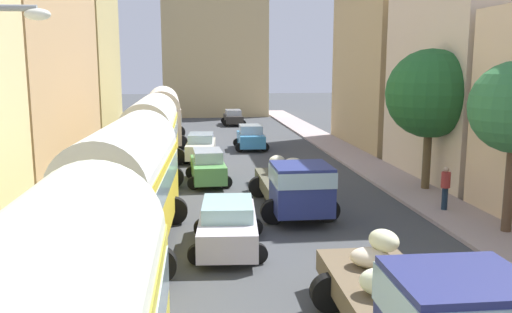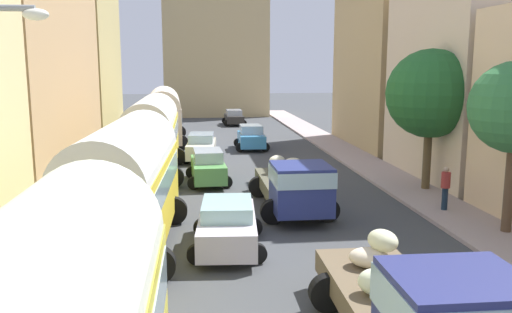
{
  "view_description": "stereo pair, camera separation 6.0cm",
  "coord_description": "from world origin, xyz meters",
  "px_view_note": "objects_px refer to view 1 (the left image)",
  "views": [
    {
      "loc": [
        -2.63,
        -2.85,
        5.74
      ],
      "look_at": [
        0.0,
        19.06,
        1.9
      ],
      "focal_mm": 37.24,
      "sensor_mm": 36.0,
      "label": 1
    },
    {
      "loc": [
        -2.57,
        -2.86,
        5.74
      ],
      "look_at": [
        0.0,
        19.06,
        1.9
      ],
      "focal_mm": 37.24,
      "sensor_mm": 36.0,
      "label": 2
    }
  ],
  "objects_px": {
    "cargo_truck_1": "(294,184)",
    "car_4": "(201,147)",
    "car_1": "(233,117)",
    "pedestrian_2": "(445,187)",
    "parked_bus_1": "(127,180)",
    "car_3": "(208,167)",
    "parked_bus_2": "(152,133)",
    "car_2": "(228,225)",
    "car_0": "(251,137)",
    "cargo_truck_0": "(423,312)",
    "parked_bus_3": "(163,114)"
  },
  "relations": [
    {
      "from": "parked_bus_3",
      "to": "car_0",
      "type": "bearing_deg",
      "value": -27.63
    },
    {
      "from": "cargo_truck_1",
      "to": "car_4",
      "type": "xyz_separation_m",
      "value": [
        -3.38,
        12.3,
        -0.36
      ]
    },
    {
      "from": "car_3",
      "to": "car_4",
      "type": "bearing_deg",
      "value": 91.89
    },
    {
      "from": "car_1",
      "to": "pedestrian_2",
      "type": "bearing_deg",
      "value": -79.53
    },
    {
      "from": "car_0",
      "to": "car_3",
      "type": "distance_m",
      "value": 10.71
    },
    {
      "from": "parked_bus_1",
      "to": "cargo_truck_1",
      "type": "xyz_separation_m",
      "value": [
        5.89,
        3.4,
        -1.05
      ]
    },
    {
      "from": "car_2",
      "to": "car_4",
      "type": "xyz_separation_m",
      "value": [
        -0.56,
        15.99,
        0.03
      ]
    },
    {
      "from": "car_4",
      "to": "parked_bus_1",
      "type": "bearing_deg",
      "value": -99.08
    },
    {
      "from": "car_1",
      "to": "pedestrian_2",
      "type": "xyz_separation_m",
      "value": [
        5.84,
        -31.58,
        0.31
      ]
    },
    {
      "from": "parked_bus_2",
      "to": "car_2",
      "type": "distance_m",
      "value": 12.14
    },
    {
      "from": "car_3",
      "to": "parked_bus_3",
      "type": "bearing_deg",
      "value": 101.91
    },
    {
      "from": "car_4",
      "to": "parked_bus_3",
      "type": "bearing_deg",
      "value": 110.69
    },
    {
      "from": "car_2",
      "to": "pedestrian_2",
      "type": "distance_m",
      "value": 9.21
    },
    {
      "from": "pedestrian_2",
      "to": "car_2",
      "type": "bearing_deg",
      "value": -160.39
    },
    {
      "from": "cargo_truck_0",
      "to": "car_0",
      "type": "xyz_separation_m",
      "value": [
        -0.2,
        27.11,
        -0.46
      ]
    },
    {
      "from": "parked_bus_2",
      "to": "parked_bus_3",
      "type": "xyz_separation_m",
      "value": [
        -0.03,
        11.27,
        -0.03
      ]
    },
    {
      "from": "car_0",
      "to": "pedestrian_2",
      "type": "distance_m",
      "value": 17.62
    },
    {
      "from": "car_3",
      "to": "parked_bus_2",
      "type": "bearing_deg",
      "value": 142.83
    },
    {
      "from": "parked_bus_3",
      "to": "cargo_truck_1",
      "type": "xyz_separation_m",
      "value": [
        5.99,
        -19.21,
        -1.05
      ]
    },
    {
      "from": "parked_bus_2",
      "to": "car_4",
      "type": "distance_m",
      "value": 5.26
    },
    {
      "from": "car_2",
      "to": "car_4",
      "type": "distance_m",
      "value": 16.0
    },
    {
      "from": "cargo_truck_0",
      "to": "car_2",
      "type": "distance_m",
      "value": 8.01
    },
    {
      "from": "parked_bus_2",
      "to": "car_2",
      "type": "height_order",
      "value": "parked_bus_2"
    },
    {
      "from": "cargo_truck_0",
      "to": "pedestrian_2",
      "type": "bearing_deg",
      "value": 61.87
    },
    {
      "from": "car_0",
      "to": "car_1",
      "type": "bearing_deg",
      "value": 90.18
    },
    {
      "from": "cargo_truck_0",
      "to": "car_2",
      "type": "xyz_separation_m",
      "value": [
        -3.08,
        7.37,
        -0.5
      ]
    },
    {
      "from": "parked_bus_1",
      "to": "car_4",
      "type": "height_order",
      "value": "parked_bus_1"
    },
    {
      "from": "cargo_truck_1",
      "to": "car_2",
      "type": "relative_size",
      "value": 1.58
    },
    {
      "from": "parked_bus_2",
      "to": "car_1",
      "type": "distance_m",
      "value": 23.85
    },
    {
      "from": "cargo_truck_1",
      "to": "car_1",
      "type": "distance_m",
      "value": 30.99
    },
    {
      "from": "car_0",
      "to": "car_3",
      "type": "bearing_deg",
      "value": -107.51
    },
    {
      "from": "car_1",
      "to": "car_2",
      "type": "xyz_separation_m",
      "value": [
        -2.83,
        -34.67,
        0.05
      ]
    },
    {
      "from": "parked_bus_2",
      "to": "cargo_truck_0",
      "type": "relative_size",
      "value": 1.42
    },
    {
      "from": "cargo_truck_1",
      "to": "car_4",
      "type": "height_order",
      "value": "cargo_truck_1"
    },
    {
      "from": "car_3",
      "to": "parked_bus_1",
      "type": "bearing_deg",
      "value": -106.43
    },
    {
      "from": "car_2",
      "to": "car_3",
      "type": "relative_size",
      "value": 1.05
    },
    {
      "from": "pedestrian_2",
      "to": "car_3",
      "type": "bearing_deg",
      "value": 144.52
    },
    {
      "from": "cargo_truck_1",
      "to": "pedestrian_2",
      "type": "relative_size",
      "value": 3.67
    },
    {
      "from": "cargo_truck_1",
      "to": "car_0",
      "type": "relative_size",
      "value": 1.86
    },
    {
      "from": "parked_bus_1",
      "to": "car_3",
      "type": "relative_size",
      "value": 2.13
    },
    {
      "from": "parked_bus_3",
      "to": "car_4",
      "type": "xyz_separation_m",
      "value": [
        2.61,
        -6.91,
        -1.41
      ]
    },
    {
      "from": "cargo_truck_0",
      "to": "parked_bus_2",
      "type": "bearing_deg",
      "value": 108.1
    },
    {
      "from": "cargo_truck_1",
      "to": "car_2",
      "type": "bearing_deg",
      "value": -127.49
    },
    {
      "from": "car_2",
      "to": "parked_bus_1",
      "type": "bearing_deg",
      "value": 174.69
    },
    {
      "from": "cargo_truck_1",
      "to": "parked_bus_3",
      "type": "bearing_deg",
      "value": 107.32
    },
    {
      "from": "parked_bus_1",
      "to": "car_3",
      "type": "height_order",
      "value": "parked_bus_1"
    },
    {
      "from": "parked_bus_3",
      "to": "car_1",
      "type": "relative_size",
      "value": 2.35
    },
    {
      "from": "parked_bus_1",
      "to": "pedestrian_2",
      "type": "bearing_deg",
      "value": 13.44
    },
    {
      "from": "parked_bus_3",
      "to": "car_0",
      "type": "distance_m",
      "value": 6.97
    },
    {
      "from": "car_1",
      "to": "car_3",
      "type": "distance_m",
      "value": 25.35
    }
  ]
}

